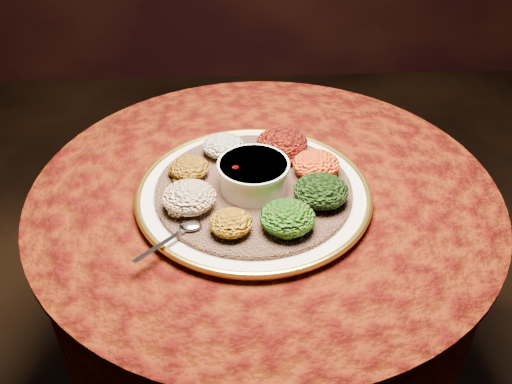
{
  "coord_description": "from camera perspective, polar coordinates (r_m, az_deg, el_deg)",
  "views": [
    {
      "loc": [
        -0.06,
        -0.93,
        1.44
      ],
      "look_at": [
        -0.02,
        -0.04,
        0.76
      ],
      "focal_mm": 40.0,
      "sensor_mm": 36.0,
      "label": 1
    }
  ],
  "objects": [
    {
      "name": "portion_ayib",
      "position": [
        1.21,
        -3.3,
        4.65
      ],
      "size": [
        0.09,
        0.08,
        0.04
      ],
      "primitive_type": "ellipsoid",
      "color": "beige",
      "rests_on": "injera"
    },
    {
      "name": "table",
      "position": [
        1.29,
        0.77,
        -6.02
      ],
      "size": [
        0.96,
        0.96,
        0.73
      ],
      "color": "black",
      "rests_on": "ground"
    },
    {
      "name": "platter",
      "position": [
        1.14,
        -0.25,
        -0.18
      ],
      "size": [
        0.59,
        0.59,
        0.02
      ],
      "rotation": [
        0.0,
        0.0,
        0.41
      ],
      "color": "white",
      "rests_on": "table"
    },
    {
      "name": "portion_timatim",
      "position": [
        1.07,
        -6.7,
        -0.53
      ],
      "size": [
        0.1,
        0.1,
        0.05
      ],
      "primitive_type": "ellipsoid",
      "color": "maroon",
      "rests_on": "injera"
    },
    {
      "name": "stew_bowl",
      "position": [
        1.11,
        -0.26,
        1.84
      ],
      "size": [
        0.14,
        0.14,
        0.06
      ],
      "color": "white",
      "rests_on": "injera"
    },
    {
      "name": "portion_shiro",
      "position": [
        1.15,
        -6.67,
        2.41
      ],
      "size": [
        0.08,
        0.08,
        0.04
      ],
      "primitive_type": "ellipsoid",
      "color": "#84560F",
      "rests_on": "injera"
    },
    {
      "name": "portion_tikil",
      "position": [
        1.16,
        6.04,
        2.77
      ],
      "size": [
        0.1,
        0.09,
        0.05
      ],
      "primitive_type": "ellipsoid",
      "color": "#C26910",
      "rests_on": "injera"
    },
    {
      "name": "portion_kitfo",
      "position": [
        1.21,
        2.61,
        4.92
      ],
      "size": [
        0.11,
        0.1,
        0.05
      ],
      "primitive_type": "ellipsoid",
      "color": "black",
      "rests_on": "injera"
    },
    {
      "name": "injera",
      "position": [
        1.13,
        -0.25,
        0.25
      ],
      "size": [
        0.5,
        0.5,
        0.01
      ],
      "primitive_type": "cylinder",
      "rotation": [
        0.0,
        0.0,
        0.35
      ],
      "color": "brown",
      "rests_on": "platter"
    },
    {
      "name": "portion_mixveg",
      "position": [
        1.02,
        3.16,
        -2.58
      ],
      "size": [
        0.1,
        0.1,
        0.05
      ],
      "primitive_type": "ellipsoid",
      "color": "#A03C0A",
      "rests_on": "injera"
    },
    {
      "name": "portion_kik",
      "position": [
        1.01,
        -2.53,
        -3.12
      ],
      "size": [
        0.08,
        0.08,
        0.04
      ],
      "primitive_type": "ellipsoid",
      "color": "#A2670E",
      "rests_on": "injera"
    },
    {
      "name": "portion_gomen",
      "position": [
        1.08,
        6.52,
        0.11
      ],
      "size": [
        0.11,
        0.1,
        0.05
      ],
      "primitive_type": "ellipsoid",
      "color": "black",
      "rests_on": "injera"
    },
    {
      "name": "spoon",
      "position": [
        1.03,
        -7.01,
        -3.64
      ],
      "size": [
        0.12,
        0.11,
        0.01
      ],
      "rotation": [
        0.0,
        0.0,
        -2.37
      ],
      "color": "silver",
      "rests_on": "injera"
    }
  ]
}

